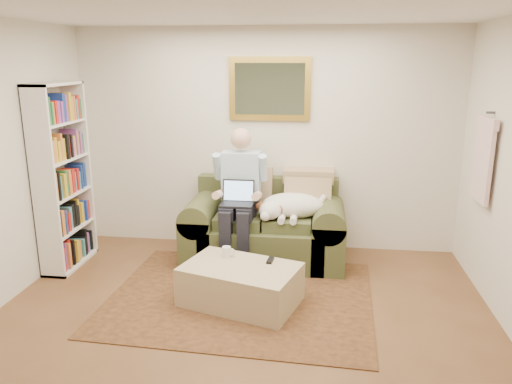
% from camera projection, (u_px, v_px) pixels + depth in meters
% --- Properties ---
extents(room_shell, '(4.51, 5.00, 2.61)m').
position_uv_depth(room_shell, '(235.00, 184.00, 3.83)').
color(room_shell, brown).
rests_on(room_shell, ground).
extents(rug, '(2.58, 2.11, 0.01)m').
position_uv_depth(rug, '(241.00, 297.00, 4.83)').
color(rug, '#332014').
rests_on(rug, room_shell).
extents(sofa, '(1.79, 0.91, 1.07)m').
position_uv_depth(sofa, '(265.00, 234.00, 5.68)').
color(sofa, '#494526').
rests_on(sofa, room_shell).
extents(seated_man, '(0.59, 0.84, 1.50)m').
position_uv_depth(seated_man, '(239.00, 199.00, 5.44)').
color(seated_man, '#8CBCD8').
rests_on(seated_man, sofa).
extents(laptop, '(0.35, 0.27, 0.25)m').
position_uv_depth(laptop, '(238.00, 198.00, 5.36)').
color(laptop, black).
rests_on(laptop, seated_man).
extents(sleeping_dog, '(0.74, 0.46, 0.27)m').
position_uv_depth(sleeping_dog, '(293.00, 205.00, 5.45)').
color(sleeping_dog, white).
rests_on(sleeping_dog, sofa).
extents(ottoman, '(1.19, 0.94, 0.38)m').
position_uv_depth(ottoman, '(241.00, 285.00, 4.66)').
color(ottoman, tan).
rests_on(ottoman, room_shell).
extents(coffee_mug, '(0.08, 0.08, 0.10)m').
position_uv_depth(coffee_mug, '(226.00, 252.00, 4.82)').
color(coffee_mug, white).
rests_on(coffee_mug, ottoman).
extents(tv_remote, '(0.07, 0.15, 0.02)m').
position_uv_depth(tv_remote, '(270.00, 260.00, 4.72)').
color(tv_remote, black).
rests_on(tv_remote, ottoman).
extents(bookshelf, '(0.28, 0.80, 2.00)m').
position_uv_depth(bookshelf, '(62.00, 177.00, 5.37)').
color(bookshelf, white).
rests_on(bookshelf, room_shell).
extents(wall_mirror, '(0.94, 0.04, 0.72)m').
position_uv_depth(wall_mirror, '(270.00, 89.00, 5.70)').
color(wall_mirror, gold).
rests_on(wall_mirror, room_shell).
extents(hanging_shirt, '(0.06, 0.52, 0.90)m').
position_uv_depth(hanging_shirt, '(483.00, 155.00, 4.74)').
color(hanging_shirt, '#FACED0').
rests_on(hanging_shirt, room_shell).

